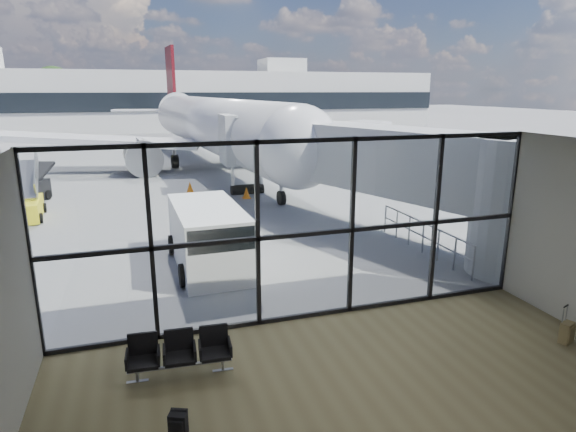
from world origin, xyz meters
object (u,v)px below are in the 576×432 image
backpack (178,424)px  mobile_stairs (21,206)px  belt_loader (24,192)px  airliner (209,124)px  service_van (209,237)px  suitcase (567,333)px  seating_row (180,351)px

backpack → mobile_stairs: bearing=130.9°
belt_loader → airliner: bearing=62.3°
backpack → mobile_stairs: (-5.40, 16.20, 0.36)m
service_van → mobile_stairs: 11.05m
backpack → belt_loader: belt_loader is taller
suitcase → seating_row: bearing=149.3°
belt_loader → mobile_stairs: size_ratio=1.18×
suitcase → service_van: (-6.96, 7.30, 0.76)m
airliner → service_van: bearing=-103.6°
backpack → airliner: airliner is taller
belt_loader → mobile_stairs: bearing=-63.3°
backpack → mobile_stairs: size_ratio=0.13×
mobile_stairs → service_van: bearing=-54.7°
airliner → belt_loader: 15.44m
belt_loader → mobile_stairs: mobile_stairs is taller
backpack → service_van: service_van is taller
suitcase → belt_loader: size_ratio=0.21×
seating_row → suitcase: bearing=-5.8°
belt_loader → seating_row: bearing=-52.6°
backpack → airliner: bearing=102.9°
airliner → service_van: 22.72m
suitcase → mobile_stairs: size_ratio=0.25×
suitcase → airliner: 30.01m
seating_row → mobile_stairs: (-5.61, 14.36, 0.07)m
suitcase → belt_loader: belt_loader is taller
suitcase → mobile_stairs: (-14.04, 15.77, 0.30)m
service_van → suitcase: bearing=-48.0°
suitcase → mobile_stairs: 21.12m
service_van → belt_loader: service_van is taller
backpack → belt_loader: 20.40m
seating_row → backpack: bearing=-92.7°
seating_row → mobile_stairs: mobile_stairs is taller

